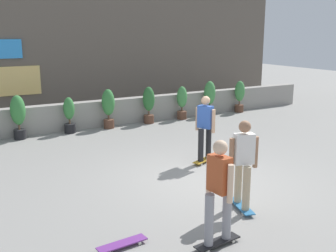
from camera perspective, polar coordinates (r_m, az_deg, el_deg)
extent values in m
plane|color=gray|center=(9.24, 4.65, -7.31)|extent=(48.00, 48.00, 0.00)
cube|color=gray|center=(14.29, -8.98, 1.85)|extent=(18.00, 0.40, 0.90)
cube|color=#60564C|center=(17.81, -14.03, 12.93)|extent=(20.00, 2.00, 6.50)
cylinder|color=black|center=(13.19, -20.22, -1.11)|extent=(0.36, 0.36, 0.30)
cylinder|color=brown|center=(13.14, -20.29, -0.16)|extent=(0.06, 0.06, 0.15)
ellipsoid|color=#387F3D|center=(13.03, -20.48, 2.12)|extent=(0.45, 0.45, 0.92)
cylinder|color=black|center=(13.51, -13.69, -0.33)|extent=(0.36, 0.36, 0.30)
cylinder|color=brown|center=(13.46, -13.74, 0.60)|extent=(0.06, 0.06, 0.15)
ellipsoid|color=#387F3D|center=(13.38, -13.85, 2.43)|extent=(0.35, 0.35, 0.73)
cylinder|color=brown|center=(13.93, -8.36, 0.31)|extent=(0.36, 0.36, 0.30)
cylinder|color=brown|center=(13.88, -8.39, 1.22)|extent=(0.06, 0.06, 0.15)
ellipsoid|color=#387F3D|center=(13.78, -8.46, 3.34)|extent=(0.44, 0.44, 0.89)
cylinder|color=brown|center=(14.54, -2.72, 0.99)|extent=(0.36, 0.36, 0.30)
cylinder|color=brown|center=(14.49, -2.73, 1.86)|extent=(0.06, 0.06, 0.15)
ellipsoid|color=#2D6B33|center=(14.40, -2.75, 3.85)|extent=(0.43, 0.43, 0.87)
cylinder|color=brown|center=(15.21, 1.97, 1.55)|extent=(0.36, 0.36, 0.30)
cylinder|color=brown|center=(15.16, 1.98, 2.38)|extent=(0.06, 0.06, 0.15)
ellipsoid|color=#428C47|center=(15.08, 1.99, 4.13)|extent=(0.39, 0.39, 0.79)
cylinder|color=#2D2823|center=(15.89, 5.86, 2.00)|extent=(0.36, 0.36, 0.30)
cylinder|color=brown|center=(15.85, 5.88, 2.79)|extent=(0.06, 0.06, 0.15)
ellipsoid|color=#428C47|center=(15.76, 5.92, 4.69)|extent=(0.44, 0.44, 0.91)
cylinder|color=brown|center=(16.79, 10.02, 2.47)|extent=(0.36, 0.36, 0.30)
cylinder|color=brown|center=(16.75, 10.05, 3.23)|extent=(0.06, 0.06, 0.15)
ellipsoid|color=#428C47|center=(16.68, 10.12, 4.88)|extent=(0.40, 0.40, 0.83)
cube|color=#BF8C26|center=(10.28, 5.17, -4.77)|extent=(0.81, 0.50, 0.02)
cylinder|color=silver|center=(10.54, 5.56, -4.53)|extent=(0.06, 0.05, 0.06)
cylinder|color=silver|center=(10.46, 6.30, -4.69)|extent=(0.06, 0.05, 0.06)
cylinder|color=silver|center=(10.13, 3.99, -5.26)|extent=(0.06, 0.05, 0.06)
cylinder|color=silver|center=(10.04, 4.76, -5.43)|extent=(0.06, 0.05, 0.06)
cylinder|color=black|center=(10.31, 5.75, -2.30)|extent=(0.14, 0.14, 0.82)
cylinder|color=black|center=(10.01, 4.67, -2.74)|extent=(0.14, 0.14, 0.82)
cube|color=#3359B2|center=(9.99, 5.30, 1.29)|extent=(0.32, 0.41, 0.56)
sphere|color=tan|center=(9.92, 5.35, 3.61)|extent=(0.22, 0.22, 0.22)
cylinder|color=tan|center=(10.13, 4.17, 1.02)|extent=(0.09, 0.09, 0.58)
cylinder|color=tan|center=(9.89, 6.44, 0.67)|extent=(0.09, 0.09, 0.58)
cube|color=black|center=(6.53, 7.00, -15.94)|extent=(0.81, 0.27, 0.02)
cylinder|color=silver|center=(6.35, 5.66, -17.23)|extent=(0.06, 0.03, 0.06)
cylinder|color=silver|center=(6.45, 4.70, -16.66)|extent=(0.06, 0.03, 0.06)
cylinder|color=silver|center=(6.65, 9.20, -15.79)|extent=(0.06, 0.03, 0.06)
cylinder|color=silver|center=(6.75, 8.23, -15.29)|extent=(0.06, 0.03, 0.06)
cylinder|color=gray|center=(6.23, 5.84, -13.07)|extent=(0.14, 0.14, 0.82)
cylinder|color=gray|center=(6.45, 8.33, -12.19)|extent=(0.14, 0.14, 0.82)
cube|color=#B24C26|center=(6.07, 7.30, -6.75)|extent=(0.23, 0.38, 0.56)
sphere|color=beige|center=(5.94, 7.41, -3.03)|extent=(0.22, 0.22, 0.22)
cylinder|color=beige|center=(5.93, 8.80, -8.09)|extent=(0.09, 0.09, 0.58)
cylinder|color=beige|center=(6.26, 5.83, -6.85)|extent=(0.09, 0.09, 0.58)
cube|color=#266699|center=(7.78, 10.33, -11.04)|extent=(0.41, 0.82, 0.02)
cylinder|color=silver|center=(7.98, 9.01, -10.64)|extent=(0.04, 0.06, 0.06)
cylinder|color=silver|center=(8.04, 10.08, -10.50)|extent=(0.04, 0.06, 0.06)
cylinder|color=silver|center=(7.55, 10.56, -12.15)|extent=(0.04, 0.06, 0.06)
cylinder|color=silver|center=(7.61, 11.69, -11.98)|extent=(0.04, 0.06, 0.06)
cylinder|color=tan|center=(7.77, 9.91, -7.70)|extent=(0.14, 0.14, 0.82)
cylinder|color=tan|center=(7.47, 11.03, -8.64)|extent=(0.14, 0.14, 0.82)
cube|color=white|center=(7.40, 10.68, -3.18)|extent=(0.40, 0.29, 0.56)
sphere|color=#9E7051|center=(7.29, 10.82, -0.09)|extent=(0.22, 0.22, 0.22)
cylinder|color=#9E7051|center=(7.33, 8.98, -3.92)|extent=(0.09, 0.09, 0.58)
cylinder|color=#9E7051|center=(7.52, 12.29, -3.62)|extent=(0.09, 0.09, 0.58)
cube|color=#72338C|center=(6.48, -6.50, -16.18)|extent=(0.81, 0.26, 0.02)
cylinder|color=silver|center=(6.66, -4.77, -15.61)|extent=(0.06, 0.03, 0.06)
cylinder|color=silver|center=(6.54, -4.05, -16.19)|extent=(0.06, 0.03, 0.06)
cylinder|color=silver|center=(6.46, -8.96, -16.73)|extent=(0.06, 0.03, 0.06)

